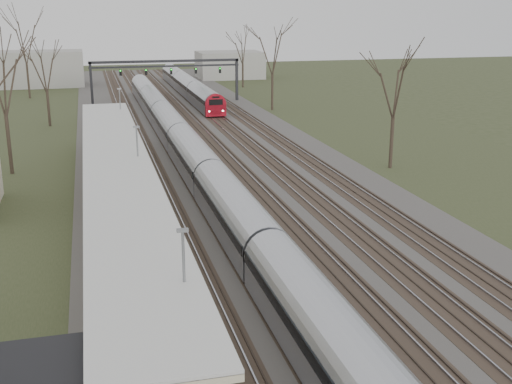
# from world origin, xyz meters

# --- Properties ---
(track_bed) EXTENTS (24.00, 160.00, 0.22)m
(track_bed) POSITION_xyz_m (0.26, 55.00, 0.06)
(track_bed) COLOR #474442
(track_bed) RESTS_ON ground
(platform) EXTENTS (3.50, 69.00, 1.00)m
(platform) POSITION_xyz_m (-9.05, 37.50, 0.50)
(platform) COLOR #9E9B93
(platform) RESTS_ON ground
(canopy) EXTENTS (4.10, 50.00, 3.11)m
(canopy) POSITION_xyz_m (-9.05, 32.99, 3.93)
(canopy) COLOR slate
(canopy) RESTS_ON platform
(signal_gantry) EXTENTS (21.00, 0.59, 6.08)m
(signal_gantry) POSITION_xyz_m (0.29, 84.99, 4.91)
(signal_gantry) COLOR black
(signal_gantry) RESTS_ON ground
(tree_west_far) EXTENTS (5.50, 5.50, 11.33)m
(tree_west_far) POSITION_xyz_m (-17.00, 48.00, 8.02)
(tree_west_far) COLOR #2D231C
(tree_west_far) RESTS_ON ground
(tree_east_far) EXTENTS (5.00, 5.00, 10.30)m
(tree_east_far) POSITION_xyz_m (14.00, 42.00, 7.29)
(tree_east_far) COLOR #2D231C
(tree_east_far) RESTS_ON ground
(train_near) EXTENTS (2.62, 90.21, 3.05)m
(train_near) POSITION_xyz_m (-2.50, 51.27, 1.48)
(train_near) COLOR #9FA1A9
(train_near) RESTS_ON ground
(train_far) EXTENTS (2.62, 45.21, 3.05)m
(train_far) POSITION_xyz_m (4.50, 92.69, 1.48)
(train_far) COLOR #9FA1A9
(train_far) RESTS_ON ground
(passenger) EXTENTS (0.63, 0.74, 1.72)m
(passenger) POSITION_xyz_m (-9.02, 17.14, 1.86)
(passenger) COLOR #3D2F5C
(passenger) RESTS_ON platform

